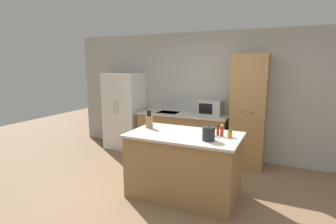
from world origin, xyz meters
The scene contains 14 objects.
ground_plane centered at (0.00, 0.00, 0.00)m, with size 14.00×14.00×0.00m, color #846647.
wall_back centered at (0.00, 2.33, 1.30)m, with size 7.20×0.06×2.60m.
refrigerator centered at (-2.24, 1.99, 0.87)m, with size 0.81×0.64×1.74m.
back_counter centered at (-0.78, 2.00, 0.47)m, with size 1.91×0.65×0.93m.
pantry_cabinet centered at (0.55, 2.01, 1.06)m, with size 0.62×0.60×2.12m.
kitchen_island centered at (-0.13, 0.41, 0.48)m, with size 1.61×0.94×0.95m.
microwave centered at (-0.21, 2.10, 1.07)m, with size 0.46×0.37×0.30m.
knife_block centered at (-0.76, 0.51, 1.05)m, with size 0.09×0.07×0.29m.
spice_bottle_tall_dark centered at (0.33, 0.52, 1.02)m, with size 0.04×0.04×0.15m.
spice_bottle_short_red centered at (0.28, 0.48, 1.01)m, with size 0.05×0.05×0.13m.
spice_bottle_amber_oil centered at (0.22, 0.41, 1.01)m, with size 0.04×0.04×0.13m.
spice_bottle_green_herb centered at (0.51, 0.50, 1.00)m, with size 0.06×0.06×0.10m.
spice_bottle_pale_salt centered at (0.40, 0.50, 1.03)m, with size 0.05×0.05×0.17m.
kettle centered at (0.28, 0.22, 1.04)m, with size 0.17×0.17×0.21m.
Camera 1 is at (1.19, -3.02, 1.94)m, focal length 28.00 mm.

